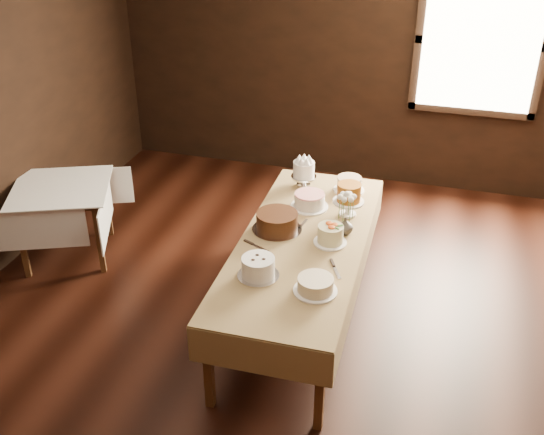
# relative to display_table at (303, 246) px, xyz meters

# --- Properties ---
(floor) EXTENTS (5.00, 6.00, 0.01)m
(floor) POSITION_rel_display_table_xyz_m (-0.20, -0.34, -0.66)
(floor) COLOR black
(floor) RESTS_ON ground
(wall_back) EXTENTS (5.00, 0.02, 2.80)m
(wall_back) POSITION_rel_display_table_xyz_m (-0.20, 2.66, 0.74)
(wall_back) COLOR black
(wall_back) RESTS_ON ground
(window) EXTENTS (1.10, 0.05, 1.30)m
(window) POSITION_rel_display_table_xyz_m (1.10, 2.60, 0.94)
(window) COLOR #FFEABF
(window) RESTS_ON wall_back
(display_table) EXTENTS (0.94, 2.32, 0.71)m
(display_table) POSITION_rel_display_table_xyz_m (0.00, 0.00, 0.00)
(display_table) COLOR #442915
(display_table) RESTS_ON ground
(side_table) EXTENTS (1.07, 1.07, 0.69)m
(side_table) POSITION_rel_display_table_xyz_m (-2.24, 0.30, -0.05)
(side_table) COLOR #442915
(side_table) RESTS_ON ground
(cake_meringue) EXTENTS (0.26, 0.26, 0.23)m
(cake_meringue) POSITION_rel_display_table_xyz_m (-0.21, 0.87, 0.16)
(cake_meringue) COLOR silver
(cake_meringue) RESTS_ON display_table
(cake_speckled) EXTENTS (0.28, 0.28, 0.12)m
(cake_speckled) POSITION_rel_display_table_xyz_m (0.18, 0.89, 0.11)
(cake_speckled) COLOR white
(cake_speckled) RESTS_ON display_table
(cake_lattice) EXTENTS (0.31, 0.31, 0.11)m
(cake_lattice) POSITION_rel_display_table_xyz_m (-0.07, 0.51, 0.11)
(cake_lattice) COLOR white
(cake_lattice) RESTS_ON display_table
(cake_caramel) EXTENTS (0.26, 0.26, 0.28)m
(cake_caramel) POSITION_rel_display_table_xyz_m (0.25, 0.47, 0.17)
(cake_caramel) COLOR white
(cake_caramel) RESTS_ON display_table
(cake_chocolate) EXTENTS (0.43, 0.43, 0.15)m
(cake_chocolate) POSITION_rel_display_table_xyz_m (-0.22, 0.09, 0.12)
(cake_chocolate) COLOR silver
(cake_chocolate) RESTS_ON display_table
(cake_flowers) EXTENTS (0.24, 0.24, 0.14)m
(cake_flowers) POSITION_rel_display_table_xyz_m (0.20, 0.02, 0.12)
(cake_flowers) COLOR white
(cake_flowers) RESTS_ON display_table
(cake_swirl) EXTENTS (0.29, 0.29, 0.14)m
(cake_swirl) POSITION_rel_display_table_xyz_m (-0.18, -0.54, 0.12)
(cake_swirl) COLOR silver
(cake_swirl) RESTS_ON display_table
(cake_cream) EXTENTS (0.33, 0.33, 0.10)m
(cake_cream) POSITION_rel_display_table_xyz_m (0.23, -0.60, 0.10)
(cake_cream) COLOR white
(cake_cream) RESTS_ON display_table
(cake_server_b) EXTENTS (0.13, 0.23, 0.01)m
(cake_server_b) POSITION_rel_display_table_xyz_m (0.33, -0.35, 0.06)
(cake_server_b) COLOR silver
(cake_server_b) RESTS_ON display_table
(cake_server_c) EXTENTS (0.06, 0.24, 0.01)m
(cake_server_c) POSITION_rel_display_table_xyz_m (-0.05, 0.24, 0.06)
(cake_server_c) COLOR silver
(cake_server_c) RESTS_ON display_table
(cake_server_d) EXTENTS (0.23, 0.12, 0.01)m
(cake_server_d) POSITION_rel_display_table_xyz_m (0.23, 0.22, 0.06)
(cake_server_d) COLOR silver
(cake_server_d) RESTS_ON display_table
(cake_server_e) EXTENTS (0.23, 0.12, 0.01)m
(cake_server_e) POSITION_rel_display_table_xyz_m (-0.26, -0.20, 0.06)
(cake_server_e) COLOR silver
(cake_server_e) RESTS_ON display_table
(flower_vase) EXTENTS (0.17, 0.17, 0.13)m
(flower_vase) POSITION_rel_display_table_xyz_m (0.28, 0.19, 0.12)
(flower_vase) COLOR #2D2823
(flower_vase) RESTS_ON display_table
(flower_bouquet) EXTENTS (0.14, 0.14, 0.20)m
(flower_bouquet) POSITION_rel_display_table_xyz_m (0.28, 0.19, 0.30)
(flower_bouquet) COLOR white
(flower_bouquet) RESTS_ON flower_vase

